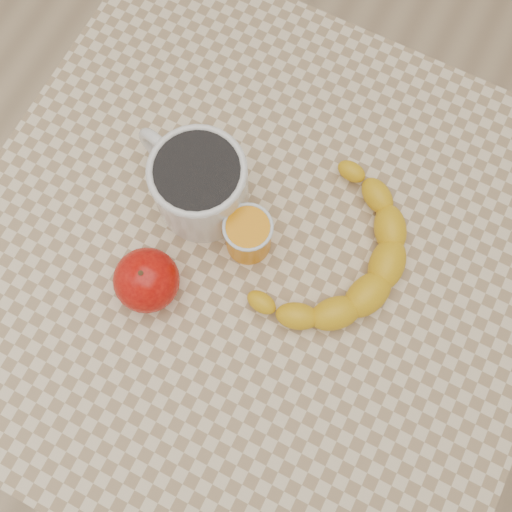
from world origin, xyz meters
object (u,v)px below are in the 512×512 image
at_px(table, 256,275).
at_px(orange_juice_glass, 248,235).
at_px(apple, 147,280).
at_px(banana, 334,256).
at_px(coffee_mug, 198,183).

height_order(table, orange_juice_glass, orange_juice_glass).
bearing_deg(apple, orange_juice_glass, 52.02).
bearing_deg(banana, coffee_mug, -162.65).
bearing_deg(banana, table, -136.70).
height_order(coffee_mug, orange_juice_glass, coffee_mug).
height_order(coffee_mug, apple, coffee_mug).
distance_m(table, banana, 0.15).
bearing_deg(orange_juice_glass, table, -39.26).
distance_m(table, orange_juice_glass, 0.13).
xyz_separation_m(apple, banana, (0.20, 0.14, -0.02)).
xyz_separation_m(orange_juice_glass, banana, (0.11, 0.03, -0.02)).
relative_size(table, orange_juice_glass, 10.61).
relative_size(coffee_mug, banana, 0.54).
relative_size(table, coffee_mug, 4.29).
bearing_deg(coffee_mug, table, -22.65).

